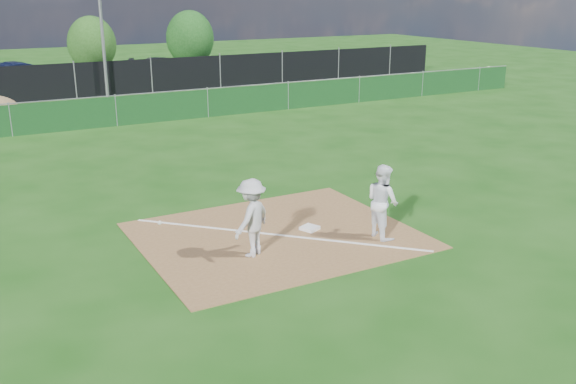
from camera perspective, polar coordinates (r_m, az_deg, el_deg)
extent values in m
plane|color=#16460F|center=(22.61, -11.75, 3.51)|extent=(90.00, 90.00, 0.00)
cube|color=brown|center=(14.61, -1.01, -3.87)|extent=(6.00, 5.00, 0.02)
cube|color=white|center=(14.60, -1.01, -3.82)|extent=(5.01, 5.01, 0.01)
cube|color=#0F3715|center=(27.21, -15.04, 6.92)|extent=(44.00, 0.05, 1.20)
cube|color=black|center=(34.90, -18.39, 9.37)|extent=(46.00, 0.04, 1.80)
cube|color=black|center=(39.90, -19.68, 8.87)|extent=(46.00, 9.00, 0.01)
cylinder|color=slate|center=(34.66, -16.29, 14.67)|extent=(0.16, 0.16, 8.00)
cube|color=white|center=(14.91, 1.95, -3.22)|extent=(0.48, 0.48, 0.08)
imported|color=silver|center=(13.26, -3.25, -2.30)|extent=(1.23, 1.09, 1.66)
sphere|color=white|center=(12.62, -11.33, -2.69)|extent=(0.08, 0.08, 0.08)
imported|color=white|center=(14.43, 8.40, -0.82)|extent=(0.66, 0.83, 1.69)
imported|color=black|center=(40.01, -22.53, 9.62)|extent=(4.56, 2.62, 1.42)
imported|color=black|center=(41.53, -10.84, 10.78)|extent=(4.77, 3.07, 1.29)
cylinder|color=#382316|center=(45.39, -16.88, 10.74)|extent=(0.24, 0.24, 1.05)
ellipsoid|color=#204D16|center=(45.26, -17.04, 12.48)|extent=(3.14, 3.14, 3.61)
cylinder|color=#382316|center=(47.14, -8.61, 11.55)|extent=(0.24, 0.24, 1.12)
ellipsoid|color=#154714|center=(47.01, -8.70, 13.36)|extent=(3.35, 3.35, 3.85)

